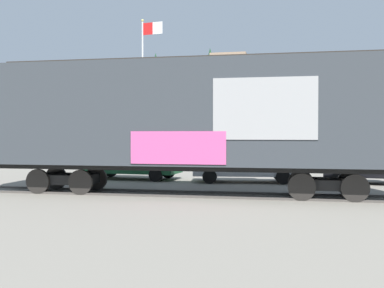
{
  "coord_description": "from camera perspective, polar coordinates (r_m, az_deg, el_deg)",
  "views": [
    {
      "loc": [
        2.54,
        -17.04,
        2.25
      ],
      "look_at": [
        -0.6,
        0.86,
        1.84
      ],
      "focal_mm": 44.66,
      "sensor_mm": 36.0,
      "label": 1
    }
  ],
  "objects": [
    {
      "name": "freight_car",
      "position": [
        17.32,
        -0.21,
        3.37
      ],
      "size": [
        15.29,
        3.2,
        5.03
      ],
      "color": "#33383D",
      "rests_on": "ground_plane"
    },
    {
      "name": "track",
      "position": [
        17.36,
        1.47,
        -6.03
      ],
      "size": [
        60.02,
        3.52,
        0.08
      ],
      "color": "#4C4742",
      "rests_on": "ground_plane"
    },
    {
      "name": "parked_car_white",
      "position": [
        22.1,
        6.25,
        -2.35
      ],
      "size": [
        4.87,
        2.18,
        1.74
      ],
      "color": "silver",
      "rests_on": "ground_plane"
    },
    {
      "name": "parked_car_black",
      "position": [
        22.69,
        20.84,
        -2.43
      ],
      "size": [
        4.55,
        2.43,
        1.62
      ],
      "color": "black",
      "rests_on": "ground_plane"
    },
    {
      "name": "flagpole",
      "position": [
        32.08,
        -5.53,
        8.27
      ],
      "size": [
        1.51,
        0.38,
        9.82
      ],
      "color": "silver",
      "rests_on": "ground_plane"
    },
    {
      "name": "ground_plane",
      "position": [
        17.38,
        1.48,
        -6.15
      ],
      "size": [
        260.0,
        260.0,
        0.0
      ],
      "primitive_type": "plane",
      "color": "slate"
    },
    {
      "name": "parked_car_green",
      "position": [
        23.62,
        -7.35,
        -2.15
      ],
      "size": [
        4.8,
        2.4,
        1.61
      ],
      "color": "#1E5933",
      "rests_on": "ground_plane"
    },
    {
      "name": "hillside",
      "position": [
        96.61,
        8.46,
        3.88
      ],
      "size": [
        157.13,
        33.84,
        17.77
      ],
      "color": "gray",
      "rests_on": "ground_plane"
    }
  ]
}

